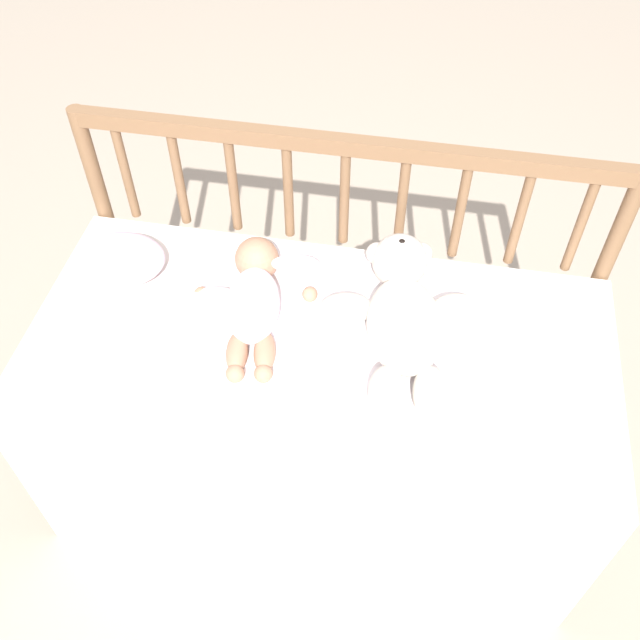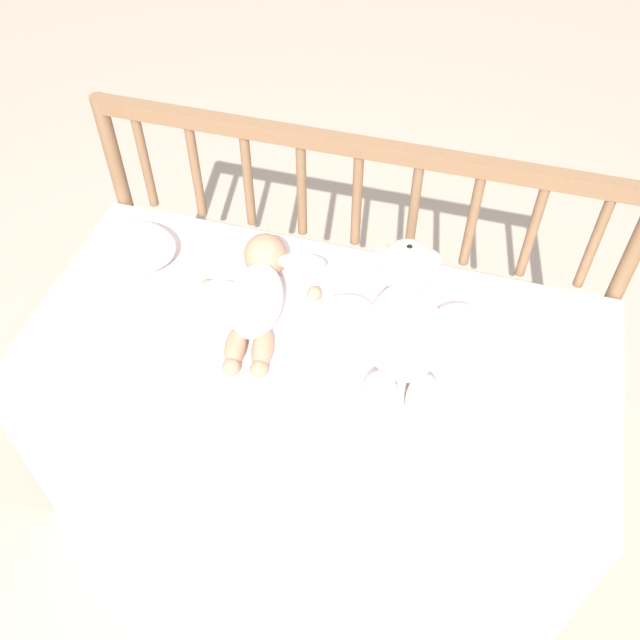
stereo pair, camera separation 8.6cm
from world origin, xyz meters
TOP-DOWN VIEW (x-y plane):
  - ground_plane at (0.00, 0.00)m, footprint 12.00×12.00m
  - crib_mattress at (0.00, 0.00)m, footprint 1.21×0.58m
  - crib_rail at (0.00, 0.31)m, footprint 1.21×0.04m
  - blanket at (0.03, 0.02)m, footprint 0.81×0.50m
  - teddy_bear at (0.16, 0.06)m, footprint 0.35×0.46m
  - baby at (-0.15, 0.06)m, footprint 0.27×0.36m
  - small_pillow at (-0.47, 0.13)m, footprint 0.20×0.17m

SIDE VIEW (x-z plane):
  - ground_plane at x=0.00m, z-range 0.00..0.00m
  - crib_mattress at x=0.00m, z-range 0.00..0.54m
  - blanket at x=0.03m, z-range 0.54..0.55m
  - small_pillow at x=-0.47m, z-range 0.54..0.60m
  - baby at x=-0.15m, z-range 0.53..0.63m
  - teddy_bear at x=0.16m, z-range 0.53..0.65m
  - crib_rail at x=0.00m, z-range 0.18..1.00m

